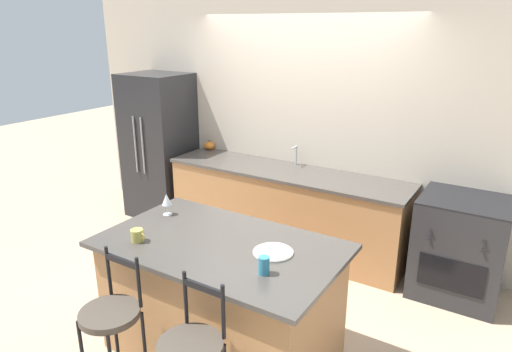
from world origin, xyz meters
TOP-DOWN VIEW (x-y plane):
  - ground_plane at (0.00, 0.00)m, footprint 18.00×18.00m
  - wall_back at (0.00, 0.73)m, footprint 6.00×0.07m
  - back_counter at (0.00, 0.39)m, footprint 2.71×0.71m
  - sink_faucet at (0.00, 0.60)m, footprint 0.02×0.13m
  - kitchen_island at (0.43, -1.42)m, footprint 1.73×1.04m
  - refrigerator at (-1.82, 0.37)m, footprint 0.77×0.70m
  - oven_range at (1.80, 0.37)m, footprint 0.75×0.70m
  - bar_stool_near at (0.12, -2.17)m, footprint 0.38×0.38m
  - dinner_plate at (0.83, -1.35)m, footprint 0.28×0.28m
  - wine_glass at (-0.23, -1.23)m, footprint 0.08×0.08m
  - coffee_mug at (-0.08, -1.71)m, footprint 0.12×0.09m
  - tumbler_cup at (0.92, -1.61)m, footprint 0.07×0.07m
  - pumpkin_decoration at (-1.22, 0.62)m, footprint 0.13×0.13m

SIDE VIEW (x-z plane):
  - ground_plane at x=0.00m, z-range 0.00..0.00m
  - back_counter at x=0.00m, z-range 0.00..0.90m
  - kitchen_island at x=0.43m, z-range 0.00..0.92m
  - oven_range at x=1.80m, z-range 0.00..0.94m
  - bar_stool_near at x=0.12m, z-range 0.04..1.07m
  - refrigerator at x=-1.82m, z-range 0.00..1.83m
  - dinner_plate at x=0.83m, z-range 0.92..0.93m
  - pumpkin_decoration at x=-1.22m, z-range 0.89..1.01m
  - coffee_mug at x=-0.08m, z-range 0.92..1.01m
  - tumbler_cup at x=0.92m, z-range 0.92..1.03m
  - sink_faucet at x=0.00m, z-range 0.93..1.15m
  - wine_glass at x=-0.23m, z-range 0.95..1.13m
  - wall_back at x=0.00m, z-range 0.00..2.70m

